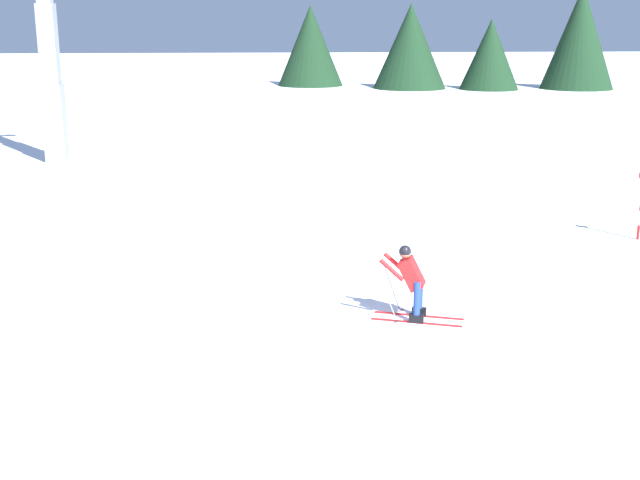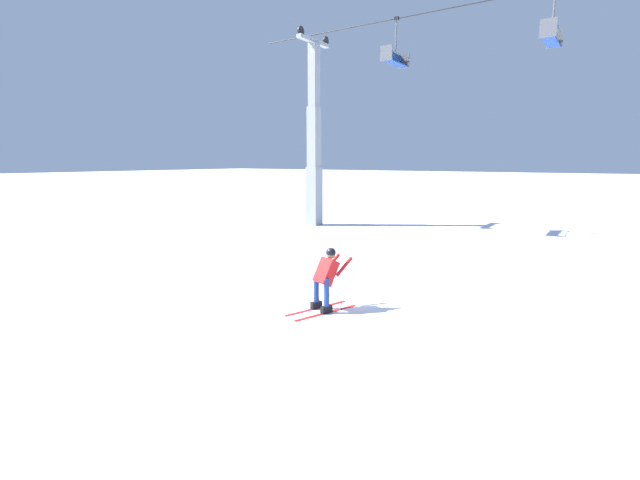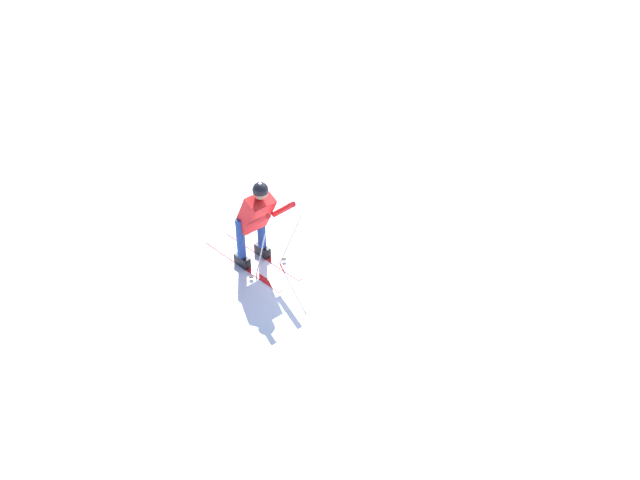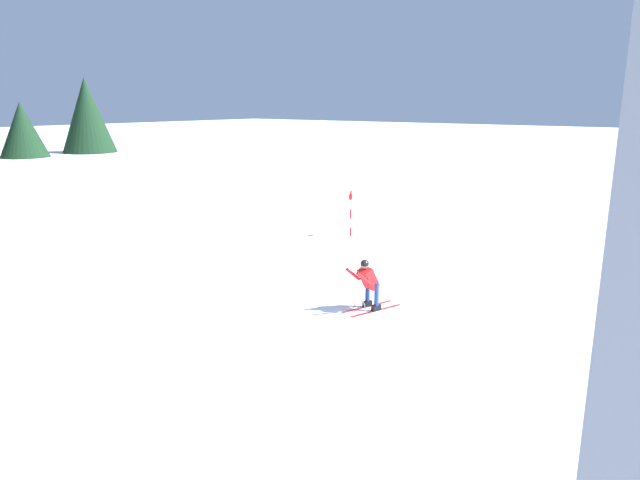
# 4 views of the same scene
# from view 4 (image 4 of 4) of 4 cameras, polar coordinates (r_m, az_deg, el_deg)

# --- Properties ---
(ground_plane) EXTENTS (260.00, 260.00, 0.00)m
(ground_plane) POSITION_cam_4_polar(r_m,az_deg,el_deg) (15.09, 7.38, -8.57)
(ground_plane) COLOR white
(skier_carving_main) EXTENTS (1.08, 1.82, 1.60)m
(skier_carving_main) POSITION_cam_4_polar(r_m,az_deg,el_deg) (15.90, 4.80, -4.09)
(skier_carving_main) COLOR red
(skier_carving_main) RESTS_ON ground_plane
(trail_marker_pole) EXTENTS (0.07, 0.28, 1.98)m
(trail_marker_pole) POSITION_cam_4_polar(r_m,az_deg,el_deg) (24.53, 3.07, 2.81)
(trail_marker_pole) COLOR red
(trail_marker_pole) RESTS_ON ground_plane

